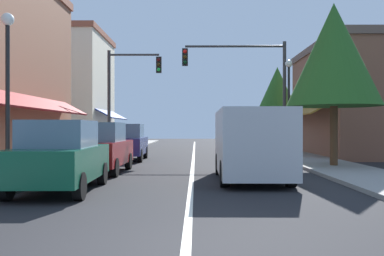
# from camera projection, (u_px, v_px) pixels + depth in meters

# --- Properties ---
(ground_plane) EXTENTS (80.00, 80.00, 0.00)m
(ground_plane) POSITION_uv_depth(u_px,v_px,m) (193.00, 158.00, 23.32)
(ground_plane) COLOR black
(sidewalk_left) EXTENTS (2.60, 56.00, 0.12)m
(sidewalk_left) POSITION_uv_depth(u_px,v_px,m) (90.00, 156.00, 23.36)
(sidewalk_left) COLOR gray
(sidewalk_left) RESTS_ON ground
(sidewalk_right) EXTENTS (2.60, 56.00, 0.12)m
(sidewalk_right) POSITION_uv_depth(u_px,v_px,m) (297.00, 157.00, 23.27)
(sidewalk_right) COLOR gray
(sidewalk_right) RESTS_ON ground
(lane_center_stripe) EXTENTS (0.14, 52.00, 0.01)m
(lane_center_stripe) POSITION_uv_depth(u_px,v_px,m) (193.00, 158.00, 23.32)
(lane_center_stripe) COLOR silver
(lane_center_stripe) RESTS_ON ground
(storefront_right_block) EXTENTS (5.81, 10.20, 6.33)m
(storefront_right_block) POSITION_uv_depth(u_px,v_px,m) (351.00, 100.00, 25.23)
(storefront_right_block) COLOR brown
(storefront_right_block) RESTS_ON ground
(storefront_far_left) EXTENTS (7.00, 8.20, 8.76)m
(storefront_far_left) POSITION_uv_depth(u_px,v_px,m) (67.00, 91.00, 33.40)
(storefront_far_left) COLOR beige
(storefront_far_left) RESTS_ON ground
(parked_car_nearest_left) EXTENTS (1.88, 4.15, 1.77)m
(parked_car_nearest_left) POSITION_uv_depth(u_px,v_px,m) (60.00, 156.00, 10.88)
(parked_car_nearest_left) COLOR #0F4C33
(parked_car_nearest_left) RESTS_ON ground
(parked_car_second_left) EXTENTS (1.82, 4.12, 1.77)m
(parked_car_second_left) POSITION_uv_depth(u_px,v_px,m) (100.00, 148.00, 15.41)
(parked_car_second_left) COLOR maroon
(parked_car_second_left) RESTS_ON ground
(parked_car_third_left) EXTENTS (1.86, 4.14, 1.77)m
(parked_car_third_left) POSITION_uv_depth(u_px,v_px,m) (127.00, 142.00, 21.41)
(parked_car_third_left) COLOR navy
(parked_car_third_left) RESTS_ON ground
(van_in_lane) EXTENTS (2.03, 5.19, 2.12)m
(van_in_lane) POSITION_uv_depth(u_px,v_px,m) (251.00, 142.00, 13.30)
(van_in_lane) COLOR #B2B7BC
(van_in_lane) RESTS_ON ground
(traffic_signal_mast_arm) EXTENTS (5.48, 0.50, 6.13)m
(traffic_signal_mast_arm) POSITION_uv_depth(u_px,v_px,m) (250.00, 78.00, 23.05)
(traffic_signal_mast_arm) COLOR #333333
(traffic_signal_mast_arm) RESTS_ON ground
(traffic_signal_left_corner) EXTENTS (3.09, 0.50, 5.98)m
(traffic_signal_left_corner) POSITION_uv_depth(u_px,v_px,m) (126.00, 86.00, 24.82)
(traffic_signal_left_corner) COLOR #333333
(traffic_signal_left_corner) RESTS_ON ground
(street_lamp_left_near) EXTENTS (0.36, 0.36, 4.83)m
(street_lamp_left_near) POSITION_uv_depth(u_px,v_px,m) (8.00, 69.00, 12.39)
(street_lamp_left_near) COLOR black
(street_lamp_left_near) RESTS_ON ground
(street_lamp_right_mid) EXTENTS (0.36, 0.36, 5.00)m
(street_lamp_right_mid) POSITION_uv_depth(u_px,v_px,m) (289.00, 93.00, 22.11)
(street_lamp_right_mid) COLOR black
(street_lamp_right_mid) RESTS_ON ground
(tree_right_near) EXTENTS (3.69, 3.69, 6.49)m
(tree_right_near) POSITION_uv_depth(u_px,v_px,m) (334.00, 55.00, 17.21)
(tree_right_near) COLOR #4C331E
(tree_right_near) RESTS_ON ground
(tree_right_far) EXTENTS (2.77, 2.77, 6.10)m
(tree_right_far) POSITION_uv_depth(u_px,v_px,m) (277.00, 88.00, 32.53)
(tree_right_far) COLOR #4C331E
(tree_right_far) RESTS_ON ground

